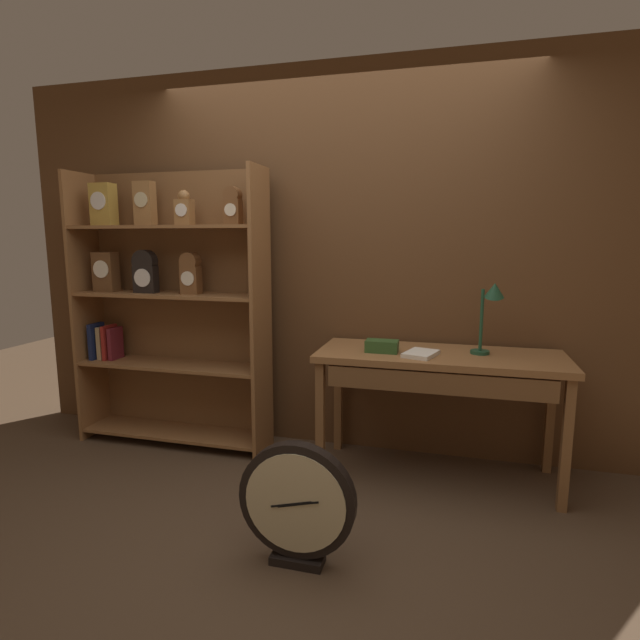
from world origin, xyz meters
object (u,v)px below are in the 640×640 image
(desk_lamp, at_px, (491,304))
(open_repair_manual, at_px, (421,354))
(bookshelf, at_px, (167,304))
(toolbox_small, at_px, (382,346))
(round_clock_large, at_px, (297,503))
(workbench, at_px, (439,369))

(desk_lamp, relative_size, open_repair_manual, 2.02)
(bookshelf, height_order, toolbox_small, bookshelf)
(toolbox_small, height_order, round_clock_large, toolbox_small)
(desk_lamp, relative_size, toolbox_small, 2.29)
(bookshelf, distance_m, toolbox_small, 1.56)
(toolbox_small, bearing_deg, round_clock_large, -103.20)
(desk_lamp, bearing_deg, workbench, -172.86)
(workbench, bearing_deg, round_clock_large, -119.35)
(workbench, bearing_deg, desk_lamp, 7.14)
(round_clock_large, bearing_deg, open_repair_manual, 63.61)
(desk_lamp, xyz_separation_m, open_repair_manual, (-0.38, -0.11, -0.29))
(bookshelf, relative_size, desk_lamp, 4.32)
(bookshelf, xyz_separation_m, workbench, (1.89, -0.11, -0.31))
(round_clock_large, bearing_deg, toolbox_small, 76.80)
(bookshelf, xyz_separation_m, desk_lamp, (2.16, -0.07, 0.08))
(workbench, height_order, desk_lamp, desk_lamp)
(desk_lamp, xyz_separation_m, toolbox_small, (-0.61, -0.07, -0.27))
(desk_lamp, distance_m, toolbox_small, 0.67)
(toolbox_small, height_order, open_repair_manual, toolbox_small)
(desk_lamp, bearing_deg, toolbox_small, -173.61)
(open_repair_manual, xyz_separation_m, round_clock_large, (-0.46, -0.93, -0.50))
(workbench, height_order, toolbox_small, toolbox_small)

